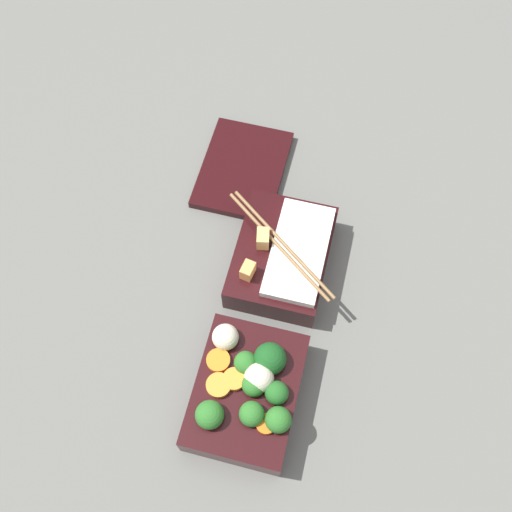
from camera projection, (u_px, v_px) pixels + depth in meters
The scene contains 4 objects.
ground_plane at pixel (262, 336), 0.84m from camera, with size 3.00×3.00×0.00m, color slate.
bento_tray_vegetable at pixel (248, 390), 0.77m from camera, with size 0.18×0.13×0.08m.
bento_tray_rice at pixel (281, 256), 0.86m from camera, with size 0.18×0.18×0.07m.
bento_lid at pixel (243, 169), 0.95m from camera, with size 0.17×0.13×0.01m, color black.
Camera 1 is at (-0.27, -0.06, 0.80)m, focal length 42.00 mm.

